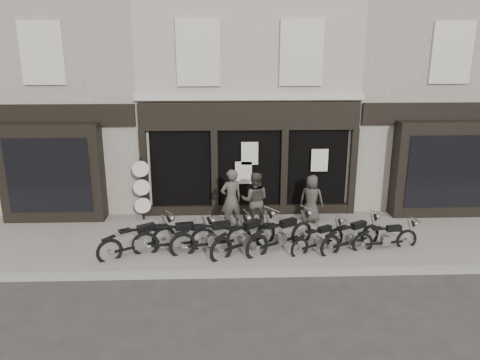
{
  "coord_description": "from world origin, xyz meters",
  "views": [
    {
      "loc": [
        -0.84,
        -11.98,
        5.72
      ],
      "look_at": [
        -0.36,
        1.6,
        1.71
      ],
      "focal_mm": 35.0,
      "sensor_mm": 36.0,
      "label": 1
    }
  ],
  "objects_px": {
    "man_right": "(312,199)",
    "motorcycle_7": "(386,240)",
    "motorcycle_0": "(138,242)",
    "motorcycle_3": "(245,239)",
    "motorcycle_4": "(281,238)",
    "motorcycle_6": "(351,238)",
    "man_centre": "(255,200)",
    "advert_sign_post": "(142,192)",
    "man_left": "(231,199)",
    "motorcycle_1": "(176,240)",
    "motorcycle_5": "(318,241)",
    "motorcycle_2": "(212,239)"
  },
  "relations": [
    {
      "from": "motorcycle_0",
      "to": "motorcycle_3",
      "type": "height_order",
      "value": "motorcycle_3"
    },
    {
      "from": "motorcycle_4",
      "to": "motorcycle_7",
      "type": "xyz_separation_m",
      "value": [
        2.97,
        -0.06,
        -0.08
      ]
    },
    {
      "from": "motorcycle_7",
      "to": "man_left",
      "type": "bearing_deg",
      "value": 150.26
    },
    {
      "from": "motorcycle_0",
      "to": "advert_sign_post",
      "type": "bearing_deg",
      "value": 65.58
    },
    {
      "from": "motorcycle_5",
      "to": "man_left",
      "type": "relative_size",
      "value": 0.9
    },
    {
      "from": "motorcycle_6",
      "to": "motorcycle_7",
      "type": "height_order",
      "value": "motorcycle_6"
    },
    {
      "from": "motorcycle_5",
      "to": "motorcycle_6",
      "type": "height_order",
      "value": "motorcycle_6"
    },
    {
      "from": "motorcycle_5",
      "to": "man_left",
      "type": "bearing_deg",
      "value": 115.52
    },
    {
      "from": "motorcycle_5",
      "to": "man_centre",
      "type": "xyz_separation_m",
      "value": [
        -1.69,
        1.7,
        0.65
      ]
    },
    {
      "from": "motorcycle_2",
      "to": "motorcycle_3",
      "type": "distance_m",
      "value": 0.91
    },
    {
      "from": "motorcycle_2",
      "to": "motorcycle_3",
      "type": "relative_size",
      "value": 1.15
    },
    {
      "from": "man_left",
      "to": "man_centre",
      "type": "relative_size",
      "value": 1.07
    },
    {
      "from": "motorcycle_4",
      "to": "man_right",
      "type": "height_order",
      "value": "man_right"
    },
    {
      "from": "motorcycle_0",
      "to": "man_centre",
      "type": "height_order",
      "value": "man_centre"
    },
    {
      "from": "motorcycle_1",
      "to": "motorcycle_4",
      "type": "distance_m",
      "value": 2.94
    },
    {
      "from": "man_right",
      "to": "motorcycle_2",
      "type": "bearing_deg",
      "value": 57.08
    },
    {
      "from": "motorcycle_0",
      "to": "motorcycle_3",
      "type": "bearing_deg",
      "value": -29.65
    },
    {
      "from": "motorcycle_7",
      "to": "advert_sign_post",
      "type": "relative_size",
      "value": 0.9
    },
    {
      "from": "motorcycle_4",
      "to": "motorcycle_6",
      "type": "distance_m",
      "value": 1.99
    },
    {
      "from": "motorcycle_1",
      "to": "motorcycle_7",
      "type": "height_order",
      "value": "motorcycle_1"
    },
    {
      "from": "motorcycle_2",
      "to": "motorcycle_5",
      "type": "height_order",
      "value": "motorcycle_2"
    },
    {
      "from": "motorcycle_4",
      "to": "motorcycle_6",
      "type": "bearing_deg",
      "value": -34.23
    },
    {
      "from": "motorcycle_1",
      "to": "man_centre",
      "type": "bearing_deg",
      "value": 26.32
    },
    {
      "from": "man_centre",
      "to": "advert_sign_post",
      "type": "xyz_separation_m",
      "value": [
        -3.6,
        0.77,
        0.05
      ]
    },
    {
      "from": "motorcycle_7",
      "to": "man_centre",
      "type": "distance_m",
      "value": 4.03
    },
    {
      "from": "motorcycle_0",
      "to": "man_left",
      "type": "height_order",
      "value": "man_left"
    },
    {
      "from": "motorcycle_3",
      "to": "motorcycle_2",
      "type": "bearing_deg",
      "value": 139.87
    },
    {
      "from": "man_right",
      "to": "motorcycle_5",
      "type": "bearing_deg",
      "value": 108.79
    },
    {
      "from": "motorcycle_1",
      "to": "man_centre",
      "type": "height_order",
      "value": "man_centre"
    },
    {
      "from": "motorcycle_1",
      "to": "motorcycle_6",
      "type": "height_order",
      "value": "motorcycle_1"
    },
    {
      "from": "motorcycle_3",
      "to": "advert_sign_post",
      "type": "relative_size",
      "value": 0.92
    },
    {
      "from": "motorcycle_6",
      "to": "motorcycle_1",
      "type": "bearing_deg",
      "value": 151.32
    },
    {
      "from": "motorcycle_0",
      "to": "man_left",
      "type": "distance_m",
      "value": 3.17
    },
    {
      "from": "motorcycle_1",
      "to": "man_right",
      "type": "distance_m",
      "value": 4.67
    },
    {
      "from": "man_right",
      "to": "motorcycle_7",
      "type": "bearing_deg",
      "value": 153.01
    },
    {
      "from": "motorcycle_4",
      "to": "man_centre",
      "type": "xyz_separation_m",
      "value": [
        -0.63,
        1.63,
        0.56
      ]
    },
    {
      "from": "man_right",
      "to": "motorcycle_6",
      "type": "bearing_deg",
      "value": 133.54
    },
    {
      "from": "motorcycle_5",
      "to": "motorcycle_7",
      "type": "xyz_separation_m",
      "value": [
        1.92,
        0.01,
        0.01
      ]
    },
    {
      "from": "advert_sign_post",
      "to": "motorcycle_2",
      "type": "bearing_deg",
      "value": -59.36
    },
    {
      "from": "motorcycle_7",
      "to": "man_centre",
      "type": "relative_size",
      "value": 1.1
    },
    {
      "from": "motorcycle_3",
      "to": "motorcycle_4",
      "type": "bearing_deg",
      "value": -33.24
    },
    {
      "from": "motorcycle_4",
      "to": "man_left",
      "type": "relative_size",
      "value": 1.1
    },
    {
      "from": "motorcycle_1",
      "to": "man_centre",
      "type": "xyz_separation_m",
      "value": [
        2.31,
        1.66,
        0.57
      ]
    },
    {
      "from": "motorcycle_5",
      "to": "motorcycle_6",
      "type": "bearing_deg",
      "value": -28.92
    },
    {
      "from": "motorcycle_5",
      "to": "motorcycle_0",
      "type": "bearing_deg",
      "value": 150.42
    },
    {
      "from": "motorcycle_1",
      "to": "motorcycle_3",
      "type": "bearing_deg",
      "value": -11.04
    },
    {
      "from": "motorcycle_5",
      "to": "man_right",
      "type": "distance_m",
      "value": 2.19
    },
    {
      "from": "motorcycle_1",
      "to": "man_right",
      "type": "bearing_deg",
      "value": 17.13
    },
    {
      "from": "motorcycle_1",
      "to": "advert_sign_post",
      "type": "bearing_deg",
      "value": 108.68
    },
    {
      "from": "man_right",
      "to": "advert_sign_post",
      "type": "relative_size",
      "value": 0.71
    }
  ]
}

